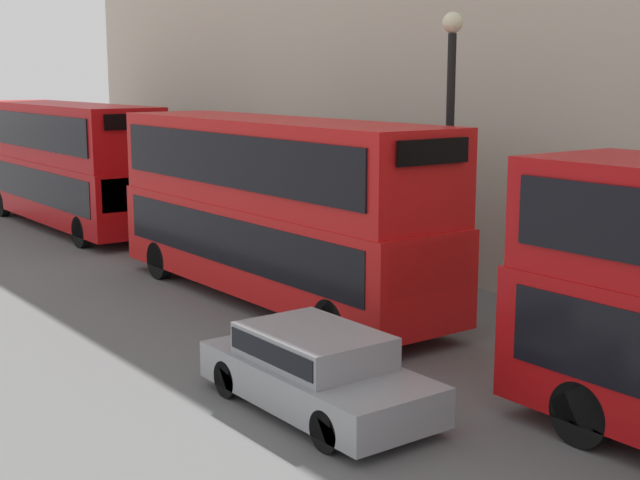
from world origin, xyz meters
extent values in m
cylinder|color=black|center=(0.48, 9.62, 0.50)|extent=(0.30, 1.00, 1.00)
cube|color=red|center=(1.60, 19.41, 1.36)|extent=(2.55, 10.80, 2.01)
cube|color=red|center=(1.60, 19.41, 3.36)|extent=(2.50, 10.58, 1.99)
cube|color=black|center=(1.60, 19.41, 1.60)|extent=(2.59, 9.94, 1.13)
cube|color=black|center=(1.60, 19.41, 3.46)|extent=(2.59, 9.94, 1.20)
cube|color=black|center=(1.60, 14.04, 1.76)|extent=(2.17, 0.06, 1.01)
cube|color=black|center=(1.60, 14.04, 3.96)|extent=(1.78, 0.06, 0.48)
cylinder|color=black|center=(0.48, 15.61, 0.50)|extent=(0.30, 1.00, 1.00)
cylinder|color=black|center=(2.73, 15.61, 0.50)|extent=(0.30, 1.00, 1.00)
cylinder|color=black|center=(0.48, 23.21, 0.50)|extent=(0.30, 1.00, 1.00)
cylinder|color=black|center=(2.73, 23.21, 0.50)|extent=(0.30, 1.00, 1.00)
cube|color=#B20C0F|center=(1.60, 32.57, 1.37)|extent=(2.55, 11.09, 2.05)
cube|color=#B20C0F|center=(1.60, 32.57, 3.39)|extent=(2.50, 10.87, 1.97)
cube|color=black|center=(1.60, 32.57, 1.62)|extent=(2.59, 10.20, 1.15)
cube|color=black|center=(1.60, 32.57, 3.48)|extent=(2.59, 10.20, 1.18)
cube|color=black|center=(1.60, 27.06, 1.78)|extent=(2.17, 0.06, 1.02)
cube|color=black|center=(1.60, 27.06, 3.98)|extent=(1.78, 0.06, 0.47)
cylinder|color=black|center=(0.48, 28.63, 0.50)|extent=(0.30, 1.00, 1.00)
cylinder|color=black|center=(2.73, 28.63, 0.50)|extent=(0.30, 1.00, 1.00)
cylinder|color=black|center=(0.48, 36.52, 0.50)|extent=(0.30, 1.00, 1.00)
cylinder|color=black|center=(2.73, 36.52, 0.50)|extent=(0.30, 1.00, 1.00)
cube|color=gray|center=(-1.80, 13.06, 0.49)|extent=(1.89, 4.34, 0.62)
cube|color=gray|center=(-1.80, 13.17, 1.07)|extent=(1.66, 2.39, 0.52)
cube|color=black|center=(-1.80, 13.17, 1.09)|extent=(1.70, 2.27, 0.34)
cylinder|color=black|center=(-2.63, 11.67, 0.32)|extent=(0.22, 0.64, 0.64)
cylinder|color=black|center=(-0.97, 11.67, 0.32)|extent=(0.22, 0.64, 0.64)
cylinder|color=black|center=(-2.63, 14.45, 0.32)|extent=(0.22, 0.64, 0.64)
cylinder|color=black|center=(-0.97, 14.45, 0.32)|extent=(0.22, 0.64, 0.64)
cylinder|color=black|center=(3.69, 15.72, 3.11)|extent=(0.18, 0.18, 6.22)
sphere|color=beige|center=(3.69, 15.72, 6.44)|extent=(0.44, 0.44, 0.44)
camera|label=1|loc=(-9.94, 2.03, 5.36)|focal=50.00mm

